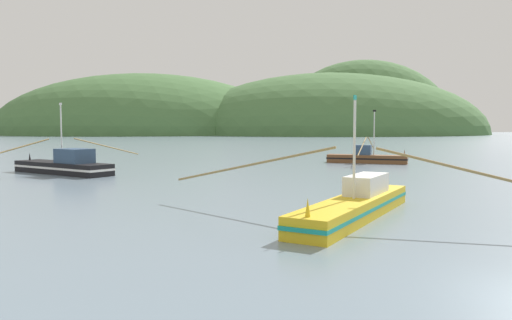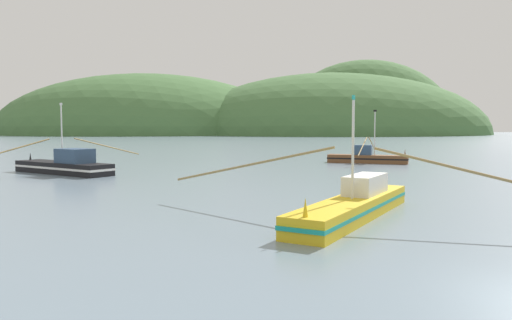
# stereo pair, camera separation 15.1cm
# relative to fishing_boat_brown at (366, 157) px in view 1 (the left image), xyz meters

# --- Properties ---
(hill_far_right) EXTENTS (150.56, 120.45, 61.00)m
(hill_far_right) POSITION_rel_fishing_boat_brown_xyz_m (-47.19, 204.91, -0.63)
(hill_far_right) COLOR #47703D
(hill_far_right) RESTS_ON ground
(hill_far_center) EXTENTS (93.54, 74.84, 75.36)m
(hill_far_center) POSITION_rel_fishing_boat_brown_xyz_m (63.88, 192.74, -0.63)
(hill_far_center) COLOR #47703D
(hill_far_center) RESTS_ON ground
(hill_far_left) EXTENTS (153.87, 123.09, 60.57)m
(hill_far_left) POSITION_rel_fishing_boat_brown_xyz_m (46.27, 189.74, -0.63)
(hill_far_left) COLOR #47703D
(hill_far_left) RESTS_ON ground
(fishing_boat_brown) EXTENTS (8.76, 12.49, 5.98)m
(fishing_boat_brown) POSITION_rel_fishing_boat_brown_xyz_m (0.00, 0.00, 0.00)
(fishing_boat_brown) COLOR brown
(fishing_boat_brown) RESTS_ON ground
(fishing_boat_yellow) EXTENTS (16.55, 11.91, 5.57)m
(fishing_boat_yellow) POSITION_rel_fishing_boat_brown_xyz_m (-11.28, -32.02, -0.01)
(fishing_boat_yellow) COLOR gold
(fishing_boat_yellow) RESTS_ON ground
(fishing_boat_black) EXTENTS (11.42, 13.47, 6.20)m
(fishing_boat_black) POSITION_rel_fishing_boat_brown_xyz_m (-30.40, -9.39, 0.11)
(fishing_boat_black) COLOR black
(fishing_boat_black) RESTS_ON ground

